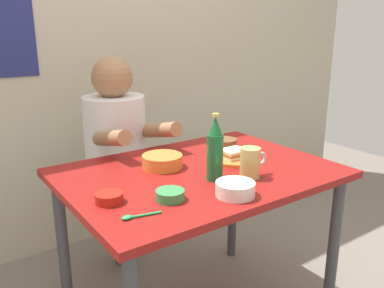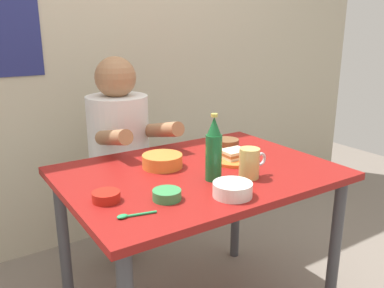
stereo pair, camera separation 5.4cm
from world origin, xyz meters
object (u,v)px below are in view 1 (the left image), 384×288
at_px(dining_table, 199,191).
at_px(beer_bottle, 215,150).
at_px(beer_mug, 251,162).
at_px(person_seated, 116,135).
at_px(rice_bowl_white, 235,188).
at_px(plate_orange, 233,159).
at_px(sandwich, 233,153).
at_px(stool, 119,208).

relative_size(dining_table, beer_bottle, 4.20).
bearing_deg(beer_mug, person_seated, 104.37).
xyz_separation_m(dining_table, rice_bowl_white, (-0.05, -0.29, 0.12)).
bearing_deg(person_seated, plate_orange, -64.58).
bearing_deg(rice_bowl_white, beer_mug, 32.13).
height_order(sandwich, beer_mug, beer_mug).
xyz_separation_m(person_seated, plate_orange, (0.29, -0.60, -0.02)).
height_order(stool, plate_orange, plate_orange).
distance_m(beer_mug, beer_bottle, 0.16).
height_order(dining_table, person_seated, person_seated).
distance_m(person_seated, beer_mug, 0.83).
height_order(person_seated, rice_bowl_white, person_seated).
xyz_separation_m(plate_orange, beer_mug, (-0.08, -0.20, 0.05)).
distance_m(dining_table, plate_orange, 0.22).
xyz_separation_m(sandwich, rice_bowl_white, (-0.25, -0.30, -0.00)).
bearing_deg(beer_bottle, person_seated, 95.57).
xyz_separation_m(dining_table, person_seated, (-0.09, 0.62, 0.12)).
xyz_separation_m(dining_table, plate_orange, (0.20, 0.02, 0.10)).
height_order(stool, beer_bottle, beer_bottle).
relative_size(stool, beer_mug, 3.57).
relative_size(stool, sandwich, 4.09).
bearing_deg(stool, person_seated, -90.00).
xyz_separation_m(stool, plate_orange, (0.29, -0.61, 0.40)).
relative_size(plate_orange, beer_mug, 1.75).
height_order(sandwich, beer_bottle, beer_bottle).
xyz_separation_m(plate_orange, rice_bowl_white, (-0.25, -0.30, 0.02)).
relative_size(dining_table, sandwich, 10.00).
relative_size(stool, rice_bowl_white, 3.21).
bearing_deg(person_seated, beer_mug, -75.63).
height_order(dining_table, beer_bottle, beer_bottle).
relative_size(stool, person_seated, 0.63).
bearing_deg(beer_bottle, plate_orange, 32.86).
height_order(person_seated, plate_orange, person_seated).
xyz_separation_m(dining_table, beer_bottle, (-0.01, -0.12, 0.21)).
bearing_deg(rice_bowl_white, plate_orange, 50.32).
relative_size(plate_orange, sandwich, 2.00).
relative_size(person_seated, beer_mug, 5.71).
height_order(plate_orange, rice_bowl_white, rice_bowl_white).
relative_size(dining_table, stool, 2.44).
xyz_separation_m(beer_mug, rice_bowl_white, (-0.17, -0.11, -0.03)).
distance_m(beer_bottle, rice_bowl_white, 0.19).
distance_m(sandwich, beer_bottle, 0.27).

